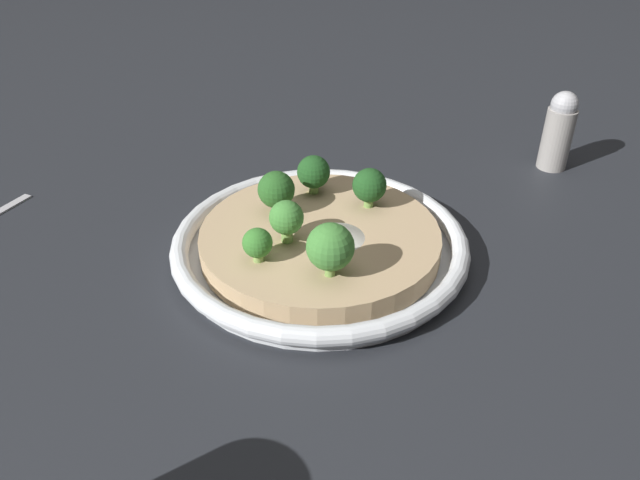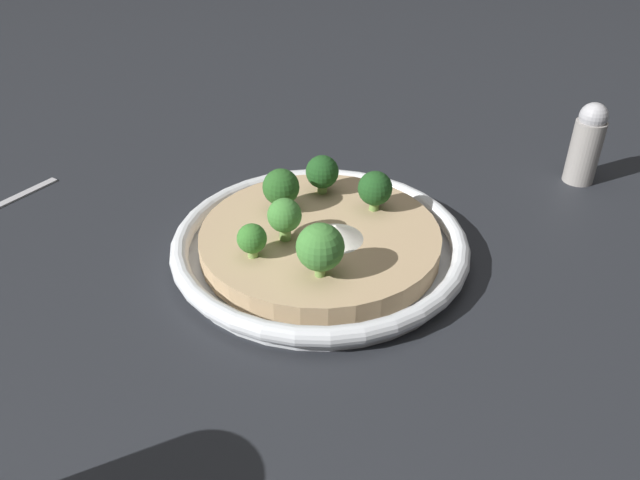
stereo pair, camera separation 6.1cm
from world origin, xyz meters
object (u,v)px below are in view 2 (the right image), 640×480
(broccoli_back_left, at_px, (322,172))
(broccoli_front_right, at_px, (285,216))
(broccoli_right, at_px, (320,248))
(broccoli_back, at_px, (375,189))
(broccoli_front, at_px, (252,239))
(risotto_bowl, at_px, (320,243))
(broccoli_left, at_px, (281,188))
(pepper_shaker, at_px, (587,143))

(broccoli_back_left, height_order, broccoli_front_right, same)
(broccoli_right, relative_size, broccoli_back, 1.20)
(broccoli_front_right, bearing_deg, broccoli_back, 107.23)
(broccoli_front, bearing_deg, risotto_bowl, 110.51)
(broccoli_right, xyz_separation_m, broccoli_left, (-0.12, -0.01, -0.00))
(broccoli_back, distance_m, broccoli_left, 0.09)
(pepper_shaker, bearing_deg, broccoli_right, -68.11)
(broccoli_right, bearing_deg, broccoli_left, -175.07)
(pepper_shaker, bearing_deg, broccoli_front, -76.23)
(risotto_bowl, bearing_deg, broccoli_left, -149.81)
(broccoli_right, distance_m, broccoli_back, 0.12)
(broccoli_back, xyz_separation_m, pepper_shaker, (-0.05, 0.28, -0.00))
(broccoli_front_right, height_order, pepper_shaker, pepper_shaker)
(risotto_bowl, bearing_deg, broccoli_back, 111.43)
(broccoli_front_right, distance_m, pepper_shaker, 0.38)
(broccoli_back, xyz_separation_m, broccoli_front_right, (0.03, -0.10, 0.00))
(risotto_bowl, xyz_separation_m, broccoli_back_left, (-0.07, 0.02, 0.04))
(risotto_bowl, relative_size, broccoli_back, 6.94)
(broccoli_back_left, xyz_separation_m, broccoli_front_right, (0.08, -0.06, 0.00))
(risotto_bowl, distance_m, broccoli_back, 0.08)
(broccoli_front, bearing_deg, broccoli_right, 50.35)
(risotto_bowl, relative_size, broccoli_front_right, 6.86)
(risotto_bowl, relative_size, broccoli_front, 8.88)
(broccoli_right, height_order, broccoli_left, broccoli_right)
(broccoli_front, height_order, pepper_shaker, pepper_shaker)
(risotto_bowl, bearing_deg, broccoli_right, -14.37)
(broccoli_left, height_order, broccoli_front_right, broccoli_left)
(broccoli_right, xyz_separation_m, broccoli_front, (-0.04, -0.05, -0.01))
(broccoli_back, relative_size, broccoli_front, 1.28)
(risotto_bowl, xyz_separation_m, broccoli_back, (-0.02, 0.06, 0.04))
(risotto_bowl, xyz_separation_m, broccoli_right, (0.07, -0.02, 0.04))
(broccoli_back, bearing_deg, pepper_shaker, 100.13)
(broccoli_back, bearing_deg, risotto_bowl, -68.57)
(broccoli_front, bearing_deg, broccoli_left, 150.44)
(broccoli_front, distance_m, broccoli_front_right, 0.04)
(broccoli_back, height_order, broccoli_front_right, same)
(broccoli_right, bearing_deg, broccoli_back, 139.24)
(broccoli_right, bearing_deg, risotto_bowl, 165.63)
(broccoli_back, relative_size, broccoli_left, 0.94)
(broccoli_front, height_order, broccoli_front_right, broccoli_front_right)
(broccoli_back, xyz_separation_m, broccoli_front, (0.05, -0.13, -0.01))
(risotto_bowl, bearing_deg, pepper_shaker, 102.33)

